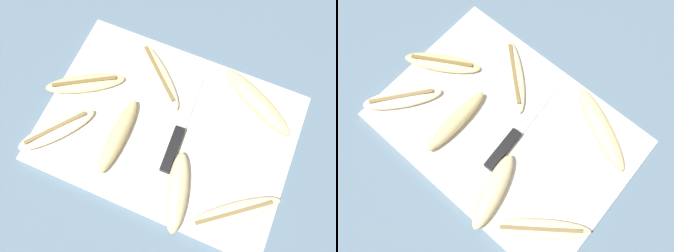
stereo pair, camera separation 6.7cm
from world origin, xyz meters
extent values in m
plane|color=slate|center=(0.00, 0.00, 0.00)|extent=(4.00, 4.00, 0.00)
cube|color=white|center=(0.00, 0.00, 0.01)|extent=(0.51, 0.36, 0.01)
cube|color=black|center=(0.03, -0.04, 0.02)|extent=(0.03, 0.10, 0.02)
cube|color=#B7BABF|center=(0.02, 0.07, 0.01)|extent=(0.03, 0.13, 0.00)
ellipsoid|color=beige|center=(-0.06, 0.10, 0.02)|extent=(0.16, 0.15, 0.02)
cube|color=olive|center=(-0.06, 0.10, 0.03)|extent=(0.11, 0.10, 0.00)
ellipsoid|color=beige|center=(-0.21, -0.10, 0.02)|extent=(0.14, 0.16, 0.02)
cube|color=olive|center=(-0.21, -0.10, 0.03)|extent=(0.09, 0.11, 0.00)
ellipsoid|color=#DBC684|center=(-0.08, -0.06, 0.03)|extent=(0.03, 0.17, 0.03)
ellipsoid|color=beige|center=(0.18, -0.11, 0.02)|extent=(0.17, 0.14, 0.02)
cube|color=olive|center=(0.18, -0.11, 0.03)|extent=(0.12, 0.10, 0.00)
ellipsoid|color=beige|center=(0.15, 0.12, 0.03)|extent=(0.19, 0.13, 0.03)
ellipsoid|color=beige|center=(-0.20, 0.02, 0.02)|extent=(0.17, 0.12, 0.02)
cube|color=brown|center=(-0.20, 0.02, 0.03)|extent=(0.12, 0.08, 0.00)
ellipsoid|color=beige|center=(0.07, -0.12, 0.03)|extent=(0.08, 0.16, 0.03)
camera|label=1|loc=(0.08, -0.20, 0.65)|focal=35.00mm
camera|label=2|loc=(0.14, -0.16, 0.65)|focal=35.00mm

